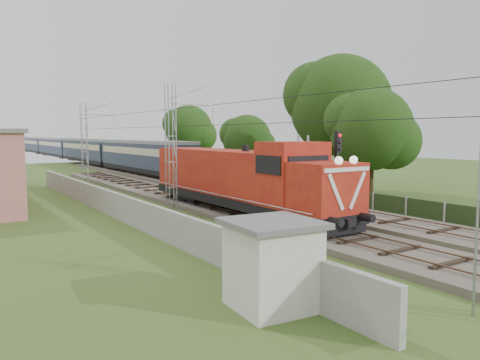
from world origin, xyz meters
TOP-DOWN VIEW (x-y plane):
  - ground at (0.00, 0.00)m, footprint 140.00×140.00m
  - track_main at (0.00, 7.00)m, footprint 4.20×70.00m
  - track_side at (5.00, 20.00)m, footprint 4.20×80.00m
  - catenary at (-2.95, 12.00)m, footprint 3.31×70.00m
  - boundary_wall at (-6.50, 12.00)m, footprint 0.25×40.00m
  - fence at (8.00, 3.00)m, footprint 0.12×32.00m
  - locomotive at (0.00, 8.67)m, footprint 3.06×17.48m
  - coach_rake at (5.00, 83.10)m, footprint 3.06×114.43m
  - signal_post at (2.63, 3.41)m, footprint 0.56×0.44m
  - relay_hut at (-7.40, -4.25)m, footprint 2.63×2.63m
  - tree_a at (12.02, 9.30)m, footprint 6.44×6.14m
  - tree_b at (13.30, 13.72)m, footprint 8.85×8.43m
  - tree_c at (11.98, 25.76)m, footprint 5.34×5.08m
  - tree_d at (14.54, 44.07)m, footprint 6.88×6.55m

SIDE VIEW (x-z plane):
  - ground at x=0.00m, z-range 0.00..0.00m
  - track_main at x=0.00m, z-range -0.04..0.41m
  - track_side at x=5.00m, z-range -0.04..0.41m
  - fence at x=8.00m, z-range 0.00..1.20m
  - boundary_wall at x=-6.50m, z-range 0.00..1.50m
  - relay_hut at x=-7.40m, z-range 0.01..2.53m
  - locomotive at x=0.00m, z-range 0.06..4.50m
  - coach_rake at x=5.00m, z-range 0.77..4.31m
  - signal_post at x=2.63m, z-range 0.96..6.06m
  - catenary at x=-2.95m, z-range 0.05..8.05m
  - tree_c at x=11.98m, z-range 0.85..7.77m
  - tree_a at x=12.02m, z-range 1.03..9.39m
  - tree_d at x=14.54m, z-range 1.10..10.02m
  - tree_b at x=13.30m, z-range 1.42..12.90m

